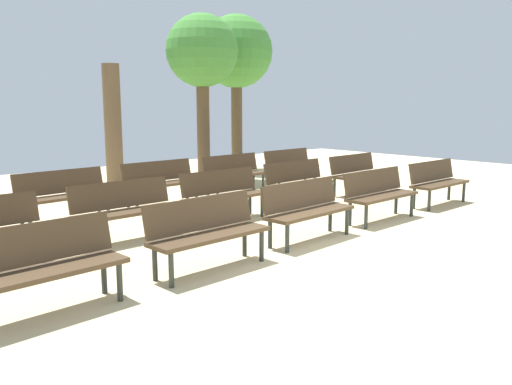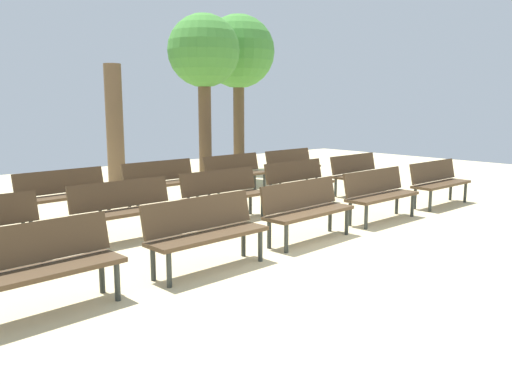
{
  "view_description": "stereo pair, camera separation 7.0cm",
  "coord_description": "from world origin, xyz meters",
  "px_view_note": "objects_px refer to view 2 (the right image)",
  "views": [
    {
      "loc": [
        -5.61,
        -3.56,
        2.0
      ],
      "look_at": [
        0.0,
        2.83,
        0.55
      ],
      "focal_mm": 36.49,
      "sensor_mm": 36.0,
      "label": 1
    },
    {
      "loc": [
        -5.56,
        -3.61,
        2.0
      ],
      "look_at": [
        0.0,
        2.83,
        0.55
      ],
      "focal_mm": 36.49,
      "sensor_mm": 36.0,
      "label": 2
    }
  ],
  "objects_px": {
    "bench_r1_c3": "(299,180)",
    "bench_r1_c2": "(224,192)",
    "tree_1": "(115,126)",
    "tree_2": "(238,54)",
    "bench_r0_c1": "(205,229)",
    "bench_r1_c1": "(125,207)",
    "tree_3": "(204,54)",
    "bench_r0_c3": "(379,192)",
    "bench_r2_c4": "(292,165)",
    "bench_r2_c1": "(64,192)",
    "bench_r0_c2": "(306,207)",
    "bench_r0_c4": "(438,180)",
    "bench_r2_c2": "(162,180)",
    "bench_r0_c0": "(37,263)",
    "bench_r1_c4": "(358,171)",
    "bench_r2_c3": "(235,171)"
  },
  "relations": [
    {
      "from": "bench_r0_c3",
      "to": "bench_r2_c2",
      "type": "xyz_separation_m",
      "value": [
        -2.11,
        3.71,
        0.0
      ]
    },
    {
      "from": "bench_r0_c3",
      "to": "bench_r1_c3",
      "type": "relative_size",
      "value": 1.0
    },
    {
      "from": "bench_r0_c1",
      "to": "bench_r1_c1",
      "type": "bearing_deg",
      "value": 89.86
    },
    {
      "from": "bench_r1_c4",
      "to": "bench_r2_c2",
      "type": "xyz_separation_m",
      "value": [
        -4.04,
        1.71,
        0.0
      ]
    },
    {
      "from": "bench_r0_c0",
      "to": "bench_r1_c1",
      "type": "height_order",
      "value": "same"
    },
    {
      "from": "bench_r1_c1",
      "to": "bench_r1_c4",
      "type": "bearing_deg",
      "value": 1.66
    },
    {
      "from": "bench_r0_c2",
      "to": "bench_r2_c2",
      "type": "distance_m",
      "value": 3.82
    },
    {
      "from": "bench_r1_c4",
      "to": "bench_r2_c1",
      "type": "relative_size",
      "value": 1.0
    },
    {
      "from": "bench_r0_c1",
      "to": "bench_r0_c2",
      "type": "bearing_deg",
      "value": 1.4
    },
    {
      "from": "bench_r0_c1",
      "to": "bench_r2_c3",
      "type": "bearing_deg",
      "value": 44.69
    },
    {
      "from": "bench_r0_c1",
      "to": "bench_r0_c3",
      "type": "height_order",
      "value": "same"
    },
    {
      "from": "tree_2",
      "to": "tree_3",
      "type": "relative_size",
      "value": 1.08
    },
    {
      "from": "bench_r0_c0",
      "to": "bench_r2_c4",
      "type": "distance_m",
      "value": 8.72
    },
    {
      "from": "bench_r0_c0",
      "to": "bench_r0_c4",
      "type": "bearing_deg",
      "value": -0.87
    },
    {
      "from": "bench_r0_c1",
      "to": "tree_3",
      "type": "height_order",
      "value": "tree_3"
    },
    {
      "from": "bench_r0_c2",
      "to": "bench_r0_c4",
      "type": "distance_m",
      "value": 3.99
    },
    {
      "from": "bench_r1_c2",
      "to": "bench_r2_c1",
      "type": "distance_m",
      "value": 2.75
    },
    {
      "from": "bench_r0_c3",
      "to": "bench_r1_c1",
      "type": "distance_m",
      "value": 4.28
    },
    {
      "from": "bench_r0_c4",
      "to": "tree_1",
      "type": "relative_size",
      "value": 0.55
    },
    {
      "from": "bench_r1_c3",
      "to": "bench_r1_c2",
      "type": "bearing_deg",
      "value": -178.42
    },
    {
      "from": "bench_r1_c3",
      "to": "bench_r1_c4",
      "type": "distance_m",
      "value": 1.99
    },
    {
      "from": "bench_r0_c0",
      "to": "tree_3",
      "type": "height_order",
      "value": "tree_3"
    },
    {
      "from": "bench_r1_c1",
      "to": "tree_2",
      "type": "bearing_deg",
      "value": 38.2
    },
    {
      "from": "bench_r0_c3",
      "to": "bench_r2_c4",
      "type": "bearing_deg",
      "value": 63.91
    },
    {
      "from": "bench_r0_c2",
      "to": "tree_3",
      "type": "bearing_deg",
      "value": 63.19
    },
    {
      "from": "bench_r2_c1",
      "to": "tree_2",
      "type": "height_order",
      "value": "tree_2"
    },
    {
      "from": "bench_r0_c4",
      "to": "tree_3",
      "type": "distance_m",
      "value": 6.77
    },
    {
      "from": "bench_r2_c4",
      "to": "tree_3",
      "type": "relative_size",
      "value": 0.38
    },
    {
      "from": "bench_r0_c1",
      "to": "bench_r1_c1",
      "type": "relative_size",
      "value": 1.01
    },
    {
      "from": "bench_r2_c2",
      "to": "bench_r0_c4",
      "type": "bearing_deg",
      "value": -43.79
    },
    {
      "from": "bench_r1_c3",
      "to": "bench_r0_c2",
      "type": "bearing_deg",
      "value": -136.04
    },
    {
      "from": "bench_r1_c2",
      "to": "tree_3",
      "type": "distance_m",
      "value": 5.83
    },
    {
      "from": "bench_r0_c1",
      "to": "tree_3",
      "type": "distance_m",
      "value": 8.26
    },
    {
      "from": "bench_r0_c4",
      "to": "bench_r2_c2",
      "type": "xyz_separation_m",
      "value": [
        -4.16,
        3.63,
        0.0
      ]
    },
    {
      "from": "bench_r0_c3",
      "to": "tree_1",
      "type": "bearing_deg",
      "value": 102.77
    },
    {
      "from": "bench_r2_c2",
      "to": "bench_r2_c3",
      "type": "xyz_separation_m",
      "value": [
        1.94,
        0.08,
        0.0
      ]
    },
    {
      "from": "tree_1",
      "to": "tree_2",
      "type": "relative_size",
      "value": 0.64
    },
    {
      "from": "bench_r0_c2",
      "to": "bench_r2_c4",
      "type": "xyz_separation_m",
      "value": [
        3.69,
        4.02,
        0.0
      ]
    },
    {
      "from": "tree_3",
      "to": "bench_r2_c2",
      "type": "bearing_deg",
      "value": -139.15
    },
    {
      "from": "bench_r1_c2",
      "to": "bench_r1_c4",
      "type": "height_order",
      "value": "same"
    },
    {
      "from": "bench_r0_c4",
      "to": "bench_r1_c2",
      "type": "height_order",
      "value": "same"
    },
    {
      "from": "bench_r0_c0",
      "to": "bench_r2_c3",
      "type": "distance_m",
      "value": 7.02
    },
    {
      "from": "bench_r0_c2",
      "to": "bench_r2_c2",
      "type": "bearing_deg",
      "value": 88.46
    },
    {
      "from": "bench_r1_c4",
      "to": "tree_2",
      "type": "height_order",
      "value": "tree_2"
    },
    {
      "from": "bench_r0_c3",
      "to": "tree_1",
      "type": "distance_m",
      "value": 6.81
    },
    {
      "from": "bench_r0_c3",
      "to": "bench_r2_c3",
      "type": "relative_size",
      "value": 0.99
    },
    {
      "from": "bench_r0_c2",
      "to": "bench_r0_c3",
      "type": "height_order",
      "value": "same"
    },
    {
      "from": "bench_r0_c3",
      "to": "bench_r2_c4",
      "type": "height_order",
      "value": "same"
    },
    {
      "from": "tree_1",
      "to": "tree_2",
      "type": "xyz_separation_m",
      "value": [
        4.39,
        0.65,
        2.01
      ]
    },
    {
      "from": "bench_r0_c4",
      "to": "bench_r1_c3",
      "type": "height_order",
      "value": "same"
    }
  ]
}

